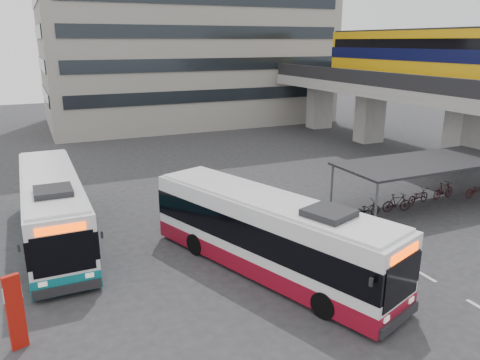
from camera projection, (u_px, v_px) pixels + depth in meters
name	position (u px, v px, depth m)	size (l,w,h in m)	color
ground	(324.00, 254.00, 20.06)	(120.00, 120.00, 0.00)	#28282B
viaduct	(424.00, 76.00, 35.63)	(8.00, 32.00, 9.68)	gray
bike_shelter	(424.00, 179.00, 25.61)	(10.00, 4.00, 2.54)	#595B60
office_block	(186.00, 5.00, 50.28)	(30.00, 15.00, 25.00)	gray
road_markings	(420.00, 273.00, 18.43)	(0.15, 7.60, 0.01)	beige
bus_main	(268.00, 235.00, 18.21)	(6.04, 11.36, 3.31)	white
bus_teal	(53.00, 209.00, 21.03)	(2.50, 11.21, 3.30)	white
pedestrian	(287.00, 252.00, 18.44)	(0.58, 0.38, 1.59)	black
sign_totem_south	(15.00, 311.00, 13.61)	(0.51, 0.29, 2.38)	#A21209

